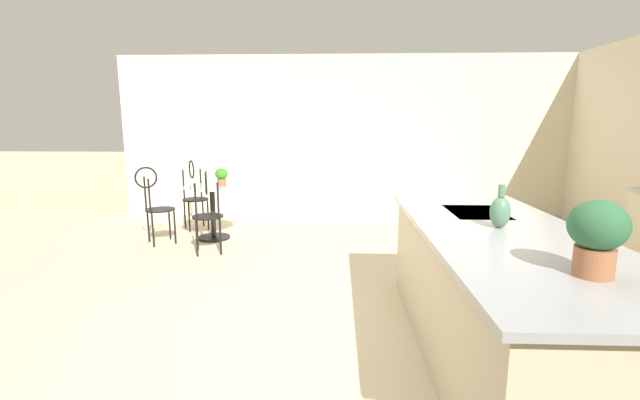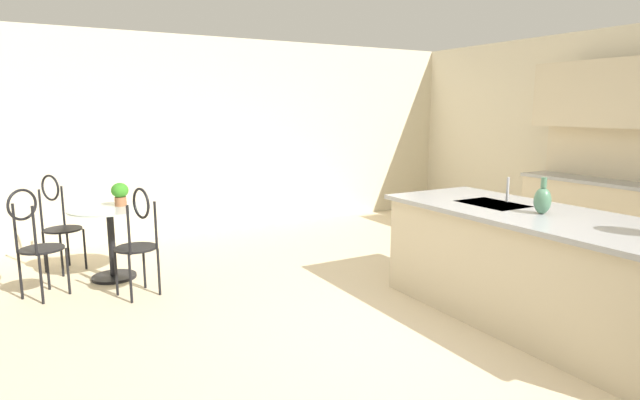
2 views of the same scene
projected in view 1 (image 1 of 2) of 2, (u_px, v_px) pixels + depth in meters
The scene contains 11 objects.
ground_plane at pixel (366, 335), 3.26m from camera, with size 40.00×40.00×0.00m, color beige.
wall_left_window at pixel (351, 137), 7.21m from camera, with size 0.12×7.80×2.70m, color beige.
kitchen_island at pixel (498, 295), 2.85m from camera, with size 2.80×1.06×0.92m.
bistro_table at pixel (213, 207), 5.89m from camera, with size 0.80×0.80×0.74m.
chair_near_window at pixel (194, 191), 6.44m from camera, with size 0.52×0.52×1.04m.
chair_by_island at pixel (207, 208), 5.18m from camera, with size 0.52×0.47×1.04m.
chair_toward_desk at pixel (155, 202), 5.62m from camera, with size 0.53×0.53×1.04m.
sink_faucet at pixel (501, 198), 3.28m from camera, with size 0.02×0.02×0.22m, color #B2B5BA.
potted_plant_on_table at pixel (221, 176), 5.88m from camera, with size 0.17×0.17×0.24m.
potted_plant_counter_far at pixel (597, 233), 1.90m from camera, with size 0.25×0.25×0.35m.
vase_on_counter at pixel (500, 211), 2.80m from camera, with size 0.13×0.13×0.29m.
Camera 1 is at (3.03, -0.24, 1.61)m, focal length 23.91 mm.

